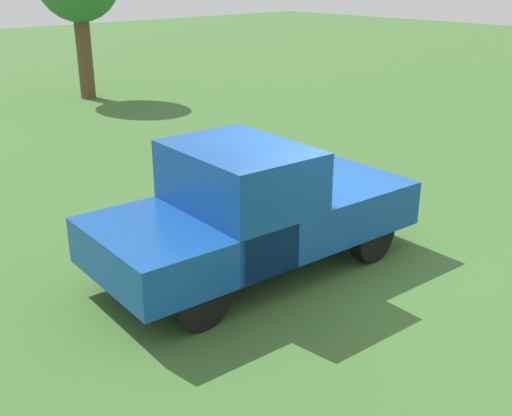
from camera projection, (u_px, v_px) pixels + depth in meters
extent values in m
plane|color=#3D662D|center=(325.00, 260.00, 9.01)|extent=(80.00, 80.00, 0.00)
cylinder|color=black|center=(295.00, 203.00, 10.10)|extent=(0.79, 0.22, 0.79)
cylinder|color=black|center=(372.00, 235.00, 8.88)|extent=(0.79, 0.22, 0.79)
cylinder|color=black|center=(133.00, 250.00, 8.41)|extent=(0.79, 0.22, 0.79)
cylinder|color=black|center=(202.00, 297.00, 7.19)|extent=(0.79, 0.22, 0.79)
cube|color=#144799|center=(328.00, 198.00, 9.31)|extent=(1.97, 2.10, 0.64)
cube|color=#144799|center=(240.00, 198.00, 8.23)|extent=(1.61, 2.07, 1.40)
cube|color=slate|center=(239.00, 166.00, 8.07)|extent=(1.38, 1.90, 0.48)
cube|color=#144799|center=(182.00, 243.00, 7.85)|extent=(2.33, 2.13, 0.60)
cube|color=silver|center=(365.00, 202.00, 9.90)|extent=(0.27, 1.89, 0.16)
cylinder|color=brown|center=(84.00, 53.00, 19.80)|extent=(0.48, 0.48, 2.88)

